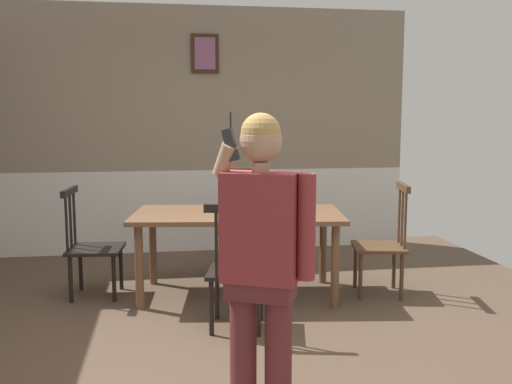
% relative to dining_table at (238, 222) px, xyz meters
% --- Properties ---
extents(ground_plane, '(6.61, 6.61, 0.00)m').
position_rel_dining_table_xyz_m(ground_plane, '(-0.34, -1.16, -0.67)').
color(ground_plane, brown).
extents(room_back_partition, '(5.21, 0.17, 2.87)m').
position_rel_dining_table_xyz_m(room_back_partition, '(-0.34, 1.85, 0.71)').
color(room_back_partition, gray).
rests_on(room_back_partition, ground_plane).
extents(dining_table, '(1.95, 1.17, 0.76)m').
position_rel_dining_table_xyz_m(dining_table, '(0.00, 0.00, 0.00)').
color(dining_table, brown).
rests_on(dining_table, ground_plane).
extents(chair_near_window, '(0.50, 0.50, 1.06)m').
position_rel_dining_table_xyz_m(chair_near_window, '(0.11, 0.85, -0.18)').
color(chair_near_window, '#513823').
rests_on(chair_near_window, ground_plane).
extents(chair_by_doorway, '(0.53, 0.53, 1.01)m').
position_rel_dining_table_xyz_m(chair_by_doorway, '(1.30, -0.18, -0.20)').
color(chair_by_doorway, '#513823').
rests_on(chair_by_doorway, ground_plane).
extents(chair_at_table_head, '(0.50, 0.50, 0.98)m').
position_rel_dining_table_xyz_m(chair_at_table_head, '(-1.30, 0.17, -0.21)').
color(chair_at_table_head, black).
rests_on(chair_at_table_head, ground_plane).
extents(chair_opposite_corner, '(0.52, 0.52, 0.99)m').
position_rel_dining_table_xyz_m(chair_opposite_corner, '(-0.12, -0.85, -0.20)').
color(chair_opposite_corner, black).
rests_on(chair_opposite_corner, ground_plane).
extents(person_figure, '(0.50, 0.35, 1.63)m').
position_rel_dining_table_xyz_m(person_figure, '(-0.16, -2.24, 0.25)').
color(person_figure, brown).
rests_on(person_figure, ground_plane).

